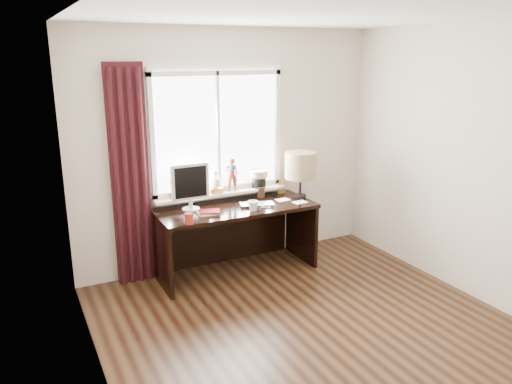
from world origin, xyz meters
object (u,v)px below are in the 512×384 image
red_cup (189,219)px  table_lamp (301,166)px  desk (232,225)px  laptop (257,204)px  mug (253,205)px  monitor (190,184)px

red_cup → table_lamp: 1.49m
red_cup → desk: red_cup is taller
laptop → table_lamp: table_lamp is taller
red_cup → desk: 0.80m
mug → monitor: 0.69m
mug → laptop: bearing=48.1°
table_lamp → laptop: bearing=-172.3°
monitor → laptop: bearing=-15.7°
mug → monitor: bearing=150.5°
red_cup → monitor: 0.50m
laptop → red_cup: size_ratio=3.50×
laptop → monitor: (-0.68, 0.19, 0.26)m
desk → mug: bearing=-70.8°
mug → red_cup: bearing=-172.7°
laptop → red_cup: (-0.85, -0.22, 0.04)m
desk → table_lamp: 1.01m
mug → monitor: monitor is taller
mug → desk: bearing=109.2°
mug → table_lamp: size_ratio=0.21×
mug → desk: (-0.11, 0.30, -0.30)m
monitor → table_lamp: table_lamp is taller
desk → table_lamp: table_lamp is taller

